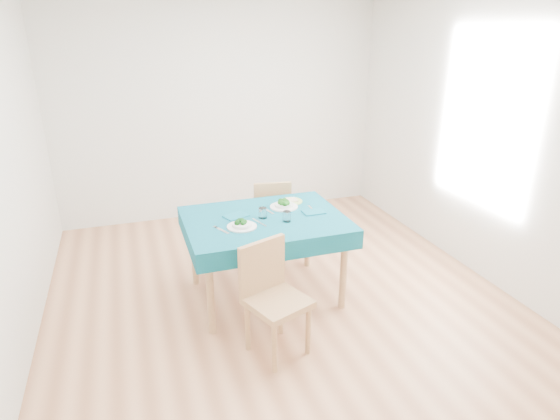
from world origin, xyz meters
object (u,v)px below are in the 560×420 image
object	(u,v)px
chair_far	(270,213)
chair_near	(278,294)
table	(265,258)
bowl_far	(284,203)
side_plate	(291,201)
bowl_near	(242,223)

from	to	relation	value
chair_far	chair_near	bearing A→B (deg)	83.04
chair_far	table	bearing A→B (deg)	78.15
bowl_far	table	bearing A→B (deg)	-141.97
table	side_plate	world-z (taller)	side_plate
table	side_plate	xyz separation A→B (m)	(0.35, 0.30, 0.38)
chair_far	bowl_near	distance (m)	1.12
side_plate	chair_near	bearing A→B (deg)	-114.52
bowl_far	side_plate	bearing A→B (deg)	45.58
chair_far	side_plate	world-z (taller)	chair_far
bowl_far	chair_near	bearing A→B (deg)	-111.51
bowl_near	table	bearing A→B (deg)	29.65
bowl_near	bowl_far	world-z (taller)	bowl_far
table	chair_near	distance (m)	0.82
side_plate	bowl_near	bearing A→B (deg)	-143.38
chair_far	bowl_near	xyz separation A→B (m)	(-0.54, -0.93, 0.33)
table	bowl_near	bearing A→B (deg)	-150.35
chair_near	bowl_far	xyz separation A→B (m)	(0.39, 0.98, 0.30)
side_plate	table	bearing A→B (deg)	-139.33
chair_near	bowl_far	world-z (taller)	chair_near
table	chair_near	xyz separation A→B (m)	(-0.15, -0.79, 0.12)
table	chair_near	size ratio (longest dim) A/B	1.35
bowl_far	bowl_near	bearing A→B (deg)	-145.93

